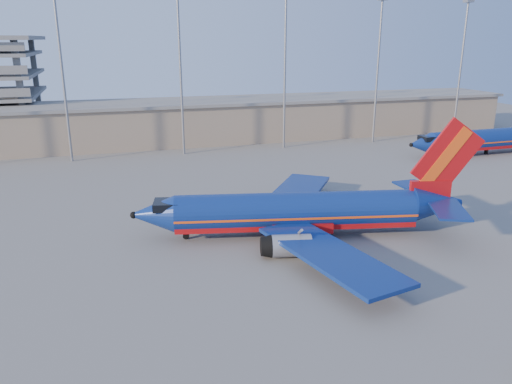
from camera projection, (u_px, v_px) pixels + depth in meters
ground at (298, 241)px, 53.58m from camera, size 220.00×220.00×0.00m
terminal_building at (243, 118)px, 108.13m from camera, size 122.00×16.00×8.50m
light_mast_row at (234, 57)px, 91.87m from camera, size 101.60×1.60×28.65m
aircraft_main at (304, 212)px, 54.38m from camera, size 37.67×35.86×12.90m
aircraft_second at (492, 139)px, 93.53m from camera, size 36.66×14.29×12.42m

